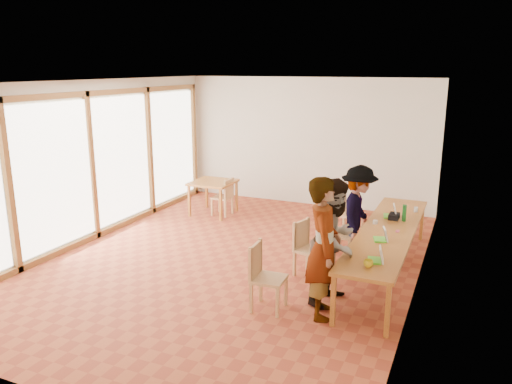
{
  "coord_description": "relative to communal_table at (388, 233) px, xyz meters",
  "views": [
    {
      "loc": [
        3.59,
        -7.19,
        3.24
      ],
      "look_at": [
        0.19,
        0.55,
        1.1
      ],
      "focal_mm": 35.0,
      "sensor_mm": 36.0,
      "label": 1
    }
  ],
  "objects": [
    {
      "name": "chair_far",
      "position": [
        -0.92,
        0.41,
        -0.16
      ],
      "size": [
        0.42,
        0.42,
        0.47
      ],
      "rotation": [
        0.0,
        0.0,
        -0.02
      ],
      "color": "tan",
      "rests_on": "ground"
    },
    {
      "name": "chair_spare",
      "position": [
        -3.83,
        1.89,
        -0.19
      ],
      "size": [
        0.4,
        0.4,
        0.45
      ],
      "rotation": [
        0.0,
        0.0,
        3.11
      ],
      "color": "tan",
      "rests_on": "ground"
    },
    {
      "name": "green_bottle",
      "position": [
        0.16,
        0.56,
        0.19
      ],
      "size": [
        0.07,
        0.07,
        0.28
      ],
      "primitive_type": "cylinder",
      "color": "#176325",
      "rests_on": "communal_table"
    },
    {
      "name": "window_wall",
      "position": [
        -5.46,
        -0.44,
        0.8
      ],
      "size": [
        0.1,
        8.0,
        3.0
      ],
      "primitive_type": "cube",
      "color": "white",
      "rests_on": "ground"
    },
    {
      "name": "condiment_cup",
      "position": [
        -0.24,
        0.22,
        0.08
      ],
      "size": [
        0.08,
        0.08,
        0.06
      ],
      "primitive_type": "cylinder",
      "color": "white",
      "rests_on": "communal_table"
    },
    {
      "name": "wall_right",
      "position": [
        0.5,
        -0.44,
        0.8
      ],
      "size": [
        0.1,
        8.0,
        3.0
      ],
      "primitive_type": "cube",
      "color": "beige",
      "rests_on": "ground"
    },
    {
      "name": "ground",
      "position": [
        -2.5,
        -0.44,
        -0.7
      ],
      "size": [
        8.0,
        8.0,
        0.0
      ],
      "primitive_type": "plane",
      "color": "#9F4626",
      "rests_on": "ground"
    },
    {
      "name": "yellow_mug",
      "position": [
        0.02,
        -1.63,
        0.1
      ],
      "size": [
        0.13,
        0.13,
        0.1
      ],
      "primitive_type": "imported",
      "rotation": [
        0.0,
        0.0,
        0.1
      ],
      "color": "gold",
      "rests_on": "communal_table"
    },
    {
      "name": "clear_glass",
      "position": [
        0.28,
        1.19,
        0.09
      ],
      "size": [
        0.07,
        0.07,
        0.09
      ],
      "primitive_type": "cylinder",
      "color": "silver",
      "rests_on": "communal_table"
    },
    {
      "name": "black_pouch",
      "position": [
        -0.01,
        0.63,
        0.09
      ],
      "size": [
        0.16,
        0.26,
        0.09
      ],
      "primitive_type": "cube",
      "color": "black",
      "rests_on": "communal_table"
    },
    {
      "name": "chair_empty",
      "position": [
        -1.08,
        1.5,
        -0.07
      ],
      "size": [
        0.6,
        0.6,
        0.55
      ],
      "rotation": [
        0.0,
        0.0,
        -0.28
      ],
      "color": "tan",
      "rests_on": "ground"
    },
    {
      "name": "laptop_near",
      "position": [
        0.09,
        -1.39,
        0.1
      ],
      "size": [
        0.25,
        0.27,
        0.2
      ],
      "rotation": [
        0.0,
        0.0,
        0.19
      ],
      "color": "#59D72B",
      "rests_on": "communal_table"
    },
    {
      "name": "chair_near",
      "position": [
        -1.36,
        -1.85,
        -0.13
      ],
      "size": [
        0.46,
        0.46,
        0.49
      ],
      "rotation": [
        0.0,
        0.0,
        0.05
      ],
      "color": "tan",
      "rests_on": "ground"
    },
    {
      "name": "person_near",
      "position": [
        -0.56,
        -1.7,
        0.24
      ],
      "size": [
        0.64,
        0.8,
        1.9
      ],
      "primitive_type": "imported",
      "rotation": [
        0.0,
        0.0,
        1.88
      ],
      "color": "gray",
      "rests_on": "ground"
    },
    {
      "name": "chair_mid",
      "position": [
        -1.18,
        -0.5,
        -0.16
      ],
      "size": [
        0.52,
        0.52,
        0.47
      ],
      "rotation": [
        0.0,
        0.0,
        -0.3
      ],
      "color": "tan",
      "rests_on": "ground"
    },
    {
      "name": "laptop_far",
      "position": [
        -0.05,
        0.72,
        0.11
      ],
      "size": [
        0.27,
        0.3,
        0.22
      ],
      "rotation": [
        0.0,
        0.0,
        0.19
      ],
      "color": "#59D72B",
      "rests_on": "communal_table"
    },
    {
      "name": "laptop_mid",
      "position": [
        0.01,
        -0.54,
        0.1
      ],
      "size": [
        0.26,
        0.27,
        0.19
      ],
      "rotation": [
        0.0,
        0.0,
        0.3
      ],
      "color": "#59D72B",
      "rests_on": "communal_table"
    },
    {
      "name": "pink_phone",
      "position": [
        0.15,
        -0.03,
        0.05
      ],
      "size": [
        0.05,
        0.1,
        0.01
      ],
      "primitive_type": "cube",
      "color": "#B83C62",
      "rests_on": "communal_table"
    },
    {
      "name": "side_table",
      "position": [
        -4.13,
        1.88,
        -0.03
      ],
      "size": [
        0.9,
        0.9,
        0.75
      ],
      "rotation": [
        0.0,
        0.0,
        0.02
      ],
      "color": "#AF6B26",
      "rests_on": "ground"
    },
    {
      "name": "person_far",
      "position": [
        -0.57,
        0.44,
        0.12
      ],
      "size": [
        0.66,
        1.09,
        1.65
      ],
      "primitive_type": "imported",
      "rotation": [
        0.0,
        0.0,
        1.61
      ],
      "color": "gray",
      "rests_on": "ground"
    },
    {
      "name": "ceiling",
      "position": [
        -2.5,
        -0.44,
        2.32
      ],
      "size": [
        6.0,
        8.0,
        0.04
      ],
      "primitive_type": "cube",
      "color": "white",
      "rests_on": "wall_back"
    },
    {
      "name": "wall_back",
      "position": [
        -2.5,
        3.56,
        0.8
      ],
      "size": [
        6.0,
        0.1,
        3.0
      ],
      "primitive_type": "cube",
      "color": "beige",
      "rests_on": "ground"
    },
    {
      "name": "communal_table",
      "position": [
        0.0,
        0.0,
        0.0
      ],
      "size": [
        0.8,
        4.0,
        0.75
      ],
      "color": "#AF6B26",
      "rests_on": "ground"
    },
    {
      "name": "person_mid",
      "position": [
        -0.53,
        -1.24,
        0.19
      ],
      "size": [
        0.86,
        1.0,
        1.78
      ],
      "primitive_type": "imported",
      "rotation": [
        0.0,
        0.0,
        1.33
      ],
      "color": "gray",
      "rests_on": "ground"
    },
    {
      "name": "wall_front",
      "position": [
        -2.5,
        -4.44,
        0.8
      ],
      "size": [
        6.0,
        0.1,
        3.0
      ],
      "primitive_type": "cube",
      "color": "beige",
      "rests_on": "ground"
    }
  ]
}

